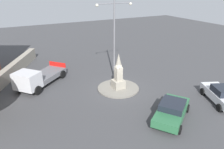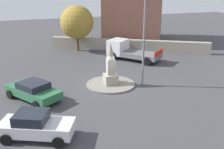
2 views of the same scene
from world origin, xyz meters
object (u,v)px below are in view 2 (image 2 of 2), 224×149
object	(u,v)px
monument	(111,67)
streetlamp	(144,25)
car_white_passing	(36,125)
car_green_waiting	(33,90)
corner_building	(134,5)
tree_near_wall	(77,22)
truck_white_parked_right	(128,51)

from	to	relation	value
monument	streetlamp	world-z (taller)	streetlamp
monument	car_white_passing	bearing A→B (deg)	-44.01
monument	car_green_waiting	bearing A→B (deg)	-79.58
streetlamp	corner_building	bearing A→B (deg)	161.06
tree_near_wall	monument	bearing A→B (deg)	2.05
monument	car_white_passing	world-z (taller)	monument
monument	tree_near_wall	size ratio (longest dim) A/B	0.64
monument	truck_white_parked_right	xyz separation A→B (m)	(-6.80, 4.03, -0.58)
truck_white_parked_right	tree_near_wall	size ratio (longest dim) A/B	1.05
car_white_passing	truck_white_parked_right	size ratio (longest dim) A/B	0.77
streetlamp	tree_near_wall	xyz separation A→B (m)	(-12.83, -2.88, -1.54)
car_green_waiting	streetlamp	bearing A→B (deg)	91.99
monument	tree_near_wall	xyz separation A→B (m)	(-11.99, -0.43, 1.88)
streetlamp	truck_white_parked_right	world-z (taller)	streetlamp
car_green_waiting	car_white_passing	world-z (taller)	car_white_passing
car_white_passing	streetlamp	bearing A→B (deg)	122.91
monument	streetlamp	distance (m)	4.29
streetlamp	car_white_passing	size ratio (longest dim) A/B	1.88
car_green_waiting	tree_near_wall	bearing A→B (deg)	156.47
tree_near_wall	car_green_waiting	bearing A→B (deg)	-23.53
corner_building	tree_near_wall	size ratio (longest dim) A/B	1.77
car_green_waiting	car_white_passing	size ratio (longest dim) A/B	1.06
car_green_waiting	tree_near_wall	world-z (taller)	tree_near_wall
car_white_passing	tree_near_wall	world-z (taller)	tree_near_wall
corner_building	tree_near_wall	distance (m)	9.16
car_white_passing	truck_white_parked_right	bearing A→B (deg)	142.26
streetlamp	corner_building	size ratio (longest dim) A/B	0.86
streetlamp	car_green_waiting	world-z (taller)	streetlamp
streetlamp	corner_building	distance (m)	17.09
car_green_waiting	tree_near_wall	size ratio (longest dim) A/B	0.86
monument	truck_white_parked_right	distance (m)	7.93
car_white_passing	corner_building	distance (m)	26.31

